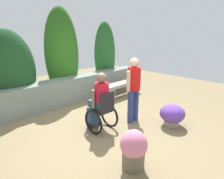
% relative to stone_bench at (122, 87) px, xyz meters
% --- Properties ---
extents(ground_plane, '(12.50, 12.50, 0.00)m').
position_rel_stone_bench_xyz_m(ground_plane, '(-2.03, -1.31, -0.31)').
color(ground_plane, olive).
extents(stone_retaining_wall, '(6.50, 0.49, 0.78)m').
position_rel_stone_bench_xyz_m(stone_retaining_wall, '(-2.03, 0.74, 0.08)').
color(stone_retaining_wall, slate).
rests_on(stone_retaining_wall, ground).
extents(hedge_backdrop, '(6.42, 1.01, 3.11)m').
position_rel_stone_bench_xyz_m(hedge_backdrop, '(-2.75, 1.29, 1.04)').
color(hedge_backdrop, '#1E591B').
rests_on(hedge_backdrop, ground).
extents(stone_bench, '(1.59, 0.38, 0.47)m').
position_rel_stone_bench_xyz_m(stone_bench, '(0.00, 0.00, 0.00)').
color(stone_bench, gray).
rests_on(stone_bench, ground).
extents(person_in_wheelchair, '(0.53, 0.66, 1.33)m').
position_rel_stone_bench_xyz_m(person_in_wheelchair, '(-2.18, -1.31, 0.31)').
color(person_in_wheelchair, black).
rests_on(person_in_wheelchair, ground).
extents(person_standing_companion, '(0.49, 0.30, 1.57)m').
position_rel_stone_bench_xyz_m(person_standing_companion, '(-1.33, -1.55, 0.59)').
color(person_standing_companion, navy).
rests_on(person_standing_companion, ground).
extents(flower_pot_purple_near, '(0.44, 0.44, 0.67)m').
position_rel_stone_bench_xyz_m(flower_pot_purple_near, '(-2.67, -2.65, 0.03)').
color(flower_pot_purple_near, brown).
rests_on(flower_pot_purple_near, ground).
extents(flower_pot_terracotta_by_wall, '(0.58, 0.58, 0.52)m').
position_rel_stone_bench_xyz_m(flower_pot_terracotta_by_wall, '(-0.85, -2.35, -0.04)').
color(flower_pot_terracotta_by_wall, gray).
rests_on(flower_pot_terracotta_by_wall, ground).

